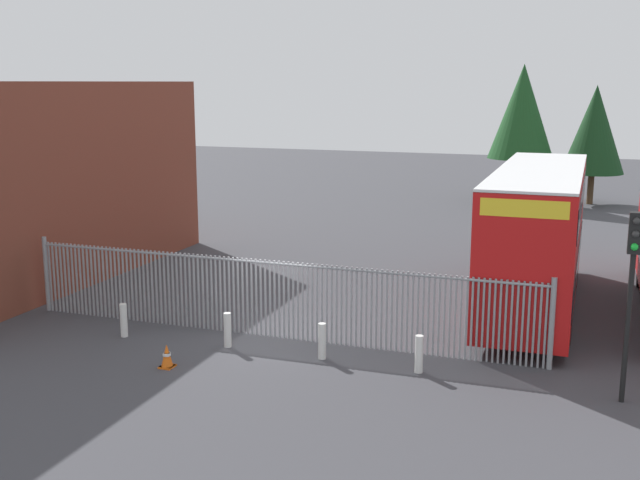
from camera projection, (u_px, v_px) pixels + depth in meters
The scene contains 12 objects.
ground_plane at pixel (356, 272), 29.09m from camera, with size 100.00×100.00×0.00m, color #3D3D42.
palisade_fence at pixel (270, 296), 21.49m from camera, with size 15.23×0.14×2.35m.
double_decker_bus_behind_fence_left at pixel (537, 232), 24.05m from camera, with size 2.54×10.81×4.42m.
bollard_near_left at pixel (124, 320), 21.62m from camera, with size 0.20×0.20×0.95m, color silver.
bollard_center_front at pixel (228, 330), 20.76m from camera, with size 0.20×0.20×0.95m, color silver.
bollard_near_right at pixel (322, 341), 19.87m from camera, with size 0.20×0.20×0.95m, color silver.
bollard_far_right at pixel (419, 354), 18.92m from camera, with size 0.20×0.20×0.95m, color silver.
traffic_cone_by_gate at pixel (167, 356), 19.32m from camera, with size 0.34×0.34×0.59m.
traffic_cone_mid_forecourt at pixel (167, 356), 19.29m from camera, with size 0.34×0.34×0.59m.
traffic_light_kerbside at pixel (632, 272), 16.67m from camera, with size 0.28×0.33×4.30m.
tree_tall_back at pixel (595, 130), 44.44m from camera, with size 3.53×3.53×6.87m.
tree_short_side at pixel (522, 112), 44.50m from camera, with size 3.77×3.77×8.05m.
Camera 1 is at (8.21, -19.07, 7.02)m, focal length 43.37 mm.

